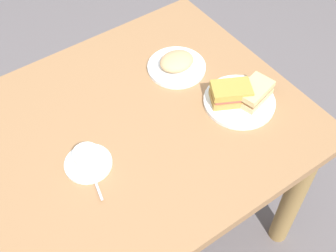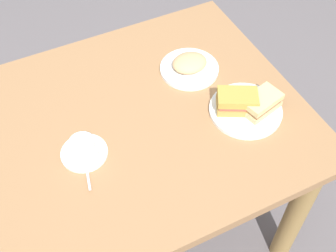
% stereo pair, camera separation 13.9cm
% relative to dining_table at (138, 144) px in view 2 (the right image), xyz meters
% --- Properties ---
extents(ground_plane, '(6.00, 6.00, 0.00)m').
position_rel_dining_table_xyz_m(ground_plane, '(0.00, 0.00, -0.60)').
color(ground_plane, '#655E60').
extents(dining_table, '(1.10, 0.91, 0.73)m').
position_rel_dining_table_xyz_m(dining_table, '(0.00, 0.00, 0.00)').
color(dining_table, '#9F7148').
rests_on(dining_table, ground_plane).
extents(sandwich_plate, '(0.24, 0.24, 0.01)m').
position_rel_dining_table_xyz_m(sandwich_plate, '(-0.34, 0.13, 0.14)').
color(sandwich_plate, white).
rests_on(sandwich_plate, dining_table).
extents(sandwich_front, '(0.15, 0.13, 0.06)m').
position_rel_dining_table_xyz_m(sandwich_front, '(-0.31, 0.11, 0.18)').
color(sandwich_front, '#B48C42').
rests_on(sandwich_front, sandwich_plate).
extents(sandwich_back, '(0.15, 0.11, 0.06)m').
position_rel_dining_table_xyz_m(sandwich_back, '(-0.38, 0.15, 0.18)').
color(sandwich_back, '#D5B780').
rests_on(sandwich_back, sandwich_plate).
extents(coffee_saucer, '(0.14, 0.14, 0.01)m').
position_rel_dining_table_xyz_m(coffee_saucer, '(0.20, 0.06, 0.14)').
color(coffee_saucer, white).
rests_on(coffee_saucer, dining_table).
extents(coffee_cup, '(0.09, 0.09, 0.05)m').
position_rel_dining_table_xyz_m(coffee_cup, '(0.19, 0.06, 0.17)').
color(coffee_cup, white).
rests_on(coffee_cup, coffee_saucer).
extents(spoon, '(0.03, 0.10, 0.01)m').
position_rel_dining_table_xyz_m(spoon, '(0.21, 0.13, 0.15)').
color(spoon, silver).
rests_on(spoon, coffee_saucer).
extents(side_plate, '(0.21, 0.21, 0.01)m').
position_rel_dining_table_xyz_m(side_plate, '(-0.27, -0.13, 0.14)').
color(side_plate, white).
rests_on(side_plate, dining_table).
extents(side_food_pile, '(0.13, 0.11, 0.04)m').
position_rel_dining_table_xyz_m(side_food_pile, '(-0.27, -0.13, 0.17)').
color(side_food_pile, tan).
rests_on(side_food_pile, side_plate).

